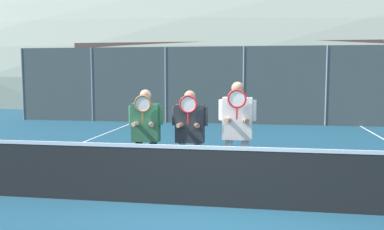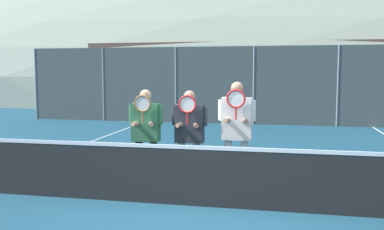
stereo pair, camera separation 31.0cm
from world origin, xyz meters
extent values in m
plane|color=navy|center=(0.00, 0.00, 0.00)|extent=(120.00, 120.00, 0.00)
ellipsoid|color=gray|center=(0.00, 49.60, 0.00)|extent=(127.94, 71.08, 24.88)
cube|color=beige|center=(-1.46, 18.45, 1.60)|extent=(15.25, 5.00, 3.20)
cube|color=brown|center=(-1.46, 18.45, 3.38)|extent=(15.75, 5.50, 0.36)
cylinder|color=gray|center=(-9.23, 10.33, 1.50)|extent=(0.06, 0.06, 3.00)
cylinder|color=gray|center=(-6.15, 10.33, 1.50)|extent=(0.06, 0.06, 3.00)
cylinder|color=gray|center=(-3.08, 10.33, 1.50)|extent=(0.06, 0.06, 3.00)
cylinder|color=gray|center=(0.00, 10.33, 1.50)|extent=(0.06, 0.06, 3.00)
cylinder|color=gray|center=(3.08, 10.33, 1.50)|extent=(0.06, 0.06, 3.00)
cube|color=#4C5451|center=(0.00, 10.33, 1.50)|extent=(18.46, 0.02, 3.00)
cube|color=black|center=(0.00, 0.00, 0.44)|extent=(11.51, 0.02, 0.88)
cube|color=white|center=(0.00, 0.00, 0.90)|extent=(11.51, 0.03, 0.06)
cube|color=white|center=(-4.36, 3.00, 0.00)|extent=(0.05, 16.00, 0.01)
cylinder|color=#232838|center=(-1.39, 0.86, 0.41)|extent=(0.13, 0.13, 0.83)
cylinder|color=#232838|center=(-1.13, 0.86, 0.41)|extent=(0.13, 0.13, 0.83)
cube|color=#337047|center=(-1.26, 0.86, 1.16)|extent=(0.47, 0.22, 0.66)
sphere|color=tan|center=(-1.26, 0.86, 1.63)|extent=(0.20, 0.20, 0.20)
cylinder|color=#337047|center=(-1.52, 0.86, 1.29)|extent=(0.08, 0.08, 0.32)
cylinder|color=#337047|center=(-1.00, 0.86, 1.29)|extent=(0.08, 0.08, 0.32)
cylinder|color=tan|center=(-1.38, 0.77, 1.14)|extent=(0.16, 0.27, 0.08)
cylinder|color=tan|center=(-1.14, 0.77, 1.14)|extent=(0.16, 0.27, 0.08)
cylinder|color=#936033|center=(-1.26, 0.68, 1.26)|extent=(0.03, 0.03, 0.20)
torus|color=#936033|center=(-1.26, 0.68, 1.50)|extent=(0.30, 0.03, 0.30)
cylinder|color=silver|center=(-1.26, 0.68, 1.50)|extent=(0.24, 0.00, 0.24)
cylinder|color=white|center=(-0.63, 0.90, 0.41)|extent=(0.13, 0.13, 0.82)
cylinder|color=white|center=(-0.36, 0.90, 0.41)|extent=(0.13, 0.13, 0.82)
cube|color=#282D33|center=(-0.50, 0.90, 1.15)|extent=(0.49, 0.22, 0.65)
sphere|color=#997056|center=(-0.50, 0.90, 1.62)|extent=(0.19, 0.19, 0.19)
cylinder|color=#282D33|center=(-0.76, 0.90, 1.28)|extent=(0.08, 0.08, 0.32)
cylinder|color=#282D33|center=(-0.23, 0.90, 1.28)|extent=(0.08, 0.08, 0.32)
cylinder|color=#997056|center=(-0.62, 0.81, 1.14)|extent=(0.16, 0.27, 0.08)
cylinder|color=#997056|center=(-0.37, 0.81, 1.14)|extent=(0.16, 0.27, 0.08)
cylinder|color=red|center=(-0.50, 0.72, 1.26)|extent=(0.03, 0.03, 0.20)
torus|color=red|center=(-0.50, 0.72, 1.49)|extent=(0.31, 0.03, 0.31)
cylinder|color=silver|center=(-0.50, 0.72, 1.49)|extent=(0.25, 0.00, 0.25)
cylinder|color=white|center=(0.18, 0.91, 0.45)|extent=(0.13, 0.13, 0.90)
cylinder|color=white|center=(0.45, 0.91, 0.45)|extent=(0.13, 0.13, 0.90)
cube|color=white|center=(0.31, 0.91, 1.25)|extent=(0.50, 0.22, 0.71)
sphere|color=#997056|center=(0.31, 0.91, 1.76)|extent=(0.21, 0.21, 0.21)
cylinder|color=white|center=(0.04, 0.91, 1.39)|extent=(0.08, 0.08, 0.35)
cylinder|color=white|center=(0.59, 0.91, 1.39)|extent=(0.08, 0.08, 0.35)
cylinder|color=#997056|center=(0.19, 0.82, 1.23)|extent=(0.16, 0.27, 0.08)
cylinder|color=#997056|center=(0.44, 0.82, 1.23)|extent=(0.16, 0.27, 0.08)
cylinder|color=red|center=(0.31, 0.73, 1.35)|extent=(0.03, 0.03, 0.20)
torus|color=red|center=(0.31, 0.73, 1.59)|extent=(0.31, 0.03, 0.31)
cylinder|color=silver|center=(0.31, 0.73, 1.59)|extent=(0.26, 0.00, 0.26)
cube|color=slate|center=(-5.39, 13.32, 0.70)|extent=(4.49, 1.84, 0.81)
cube|color=#2D3842|center=(-5.39, 13.32, 1.44)|extent=(2.47, 1.70, 0.66)
cylinder|color=black|center=(-3.94, 12.38, 0.30)|extent=(0.60, 0.16, 0.60)
cylinder|color=black|center=(-3.94, 14.26, 0.30)|extent=(0.60, 0.16, 0.60)
cylinder|color=black|center=(-6.85, 12.38, 0.30)|extent=(0.60, 0.16, 0.60)
cylinder|color=black|center=(-6.85, 14.26, 0.30)|extent=(0.60, 0.16, 0.60)
cube|color=navy|center=(-0.31, 13.60, 0.70)|extent=(4.53, 1.73, 0.80)
cube|color=#2D3842|center=(-0.31, 13.60, 1.43)|extent=(2.49, 1.59, 0.66)
cylinder|color=black|center=(1.17, 12.72, 0.30)|extent=(0.60, 0.16, 0.60)
cylinder|color=black|center=(1.17, 14.49, 0.30)|extent=(0.60, 0.16, 0.60)
cylinder|color=black|center=(-1.78, 12.72, 0.30)|extent=(0.60, 0.16, 0.60)
cylinder|color=black|center=(-1.78, 14.49, 0.30)|extent=(0.60, 0.16, 0.60)
cube|color=#285638|center=(4.76, 13.74, 0.72)|extent=(4.45, 1.78, 0.84)
cube|color=#2D3842|center=(4.76, 13.74, 1.48)|extent=(2.45, 1.64, 0.68)
cylinder|color=black|center=(3.31, 12.83, 0.30)|extent=(0.60, 0.16, 0.60)
cylinder|color=black|center=(3.31, 14.65, 0.30)|extent=(0.60, 0.16, 0.60)
camera|label=1|loc=(0.72, -6.25, 2.04)|focal=40.00mm
camera|label=2|loc=(1.03, -6.20, 2.04)|focal=40.00mm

